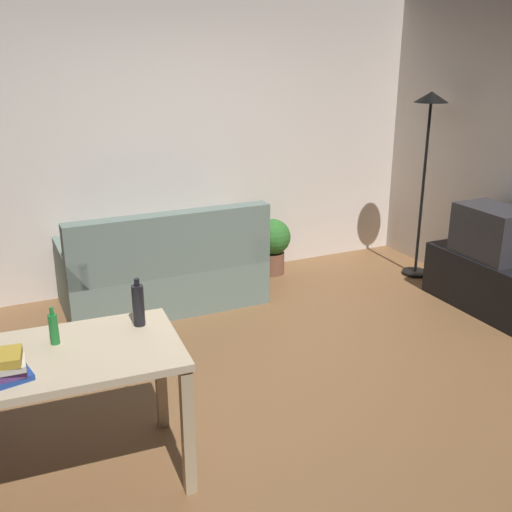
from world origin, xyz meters
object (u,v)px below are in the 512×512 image
Objects in this scene: couch at (164,273)px; desk at (61,373)px; potted_plant at (273,242)px; tv at (492,232)px; tv_stand at (485,282)px; bottle_dark at (138,305)px; bottle_green at (54,328)px; book_stack at (2,368)px; torchiere_lamp at (428,135)px.

desk is at bearing 61.00° from couch.
couch is at bearing -165.74° from potted_plant.
tv is (2.54, -1.25, 0.39)m from couch.
tv_stand is 0.89× the size of desk.
desk is at bearing -161.69° from bottle_dark.
bottle_green reaches higher than couch.
potted_plant is 3.28m from bottle_green.
bottle_dark is (0.45, 0.03, 0.03)m from bottle_green.
tv is 3.75m from desk.
potted_plant is 2.15× the size of book_stack.
torchiere_lamp reaches higher than tv.
torchiere_lamp is 9.01× the size of bottle_green.
desk is 4.59× the size of bottle_dark.
book_stack is at bearing -136.18° from potted_plant.
bottle_green is at bearing -175.80° from bottle_dark.
tv is at bearing -89.78° from torchiere_lamp.
bottle_dark is 0.77m from book_stack.
couch is at bearing 172.60° from torchiere_lamp.
bottle_green reaches higher than tv_stand.
torchiere_lamp is 4.03m from bottle_green.
book_stack is (-3.92, -1.86, -0.59)m from torchiere_lamp.
bottle_green is at bearing -156.63° from torchiere_lamp.
torchiere_lamp is (0.00, 0.92, 1.17)m from tv_stand.
desk is at bearing -155.14° from torchiere_lamp.
tv is at bearing 15.58° from desk.
tv is 0.33× the size of torchiere_lamp.
tv is 1.05× the size of potted_plant.
tv_stand is 0.46m from tv.
tv is 2.07m from potted_plant.
torchiere_lamp is 6.70× the size of bottle_dark.
couch is 2.86m from tv.
tv_stand is 0.61× the size of torchiere_lamp.
tv is 2.99× the size of bottle_green.
tv is at bearing 11.10° from bottle_dark.
bottle_green is (-3.66, -0.66, 0.61)m from tv_stand.
torchiere_lamp is 1.46× the size of desk.
bottle_dark is at bearing -131.01° from potted_plant.
bottle_green is at bearing 59.57° from couch.
tv_stand is 1.49m from torchiere_lamp.
couch reaches higher than desk.
bottle_dark is at bearing 70.17° from couch.
torchiere_lamp is 3.18× the size of potted_plant.
couch is 2.65m from book_stack.
potted_plant is 2.11× the size of bottle_dark.
bottle_dark is (-1.91, -2.19, 0.55)m from potted_plant.
tv is 2.27× the size of book_stack.
torchiere_lamp is 3.61m from bottle_dark.
bottle_green is (-1.12, -1.91, 0.54)m from couch.
potted_plant is at bearing 43.42° from bottle_green.
tv_stand is 3.77m from bottle_green.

